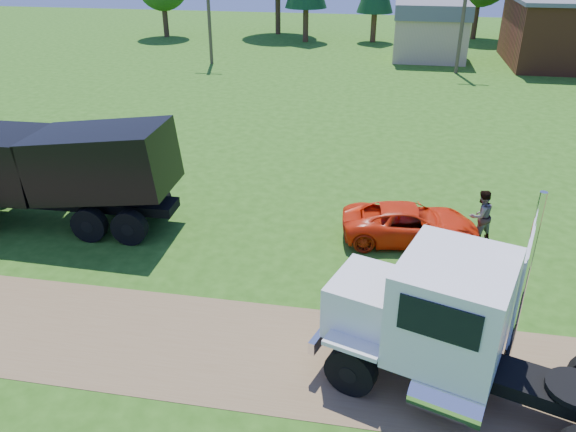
% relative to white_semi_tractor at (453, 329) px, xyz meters
% --- Properties ---
extents(ground, '(140.00, 140.00, 0.00)m').
position_rel_white_semi_tractor_xyz_m(ground, '(-2.82, 0.46, -1.77)').
color(ground, '#265111').
rests_on(ground, ground).
extents(dirt_track, '(120.00, 4.20, 0.01)m').
position_rel_white_semi_tractor_xyz_m(dirt_track, '(-2.82, 0.46, -1.77)').
color(dirt_track, brown).
rests_on(dirt_track, ground).
extents(white_semi_tractor, '(8.75, 5.19, 5.19)m').
position_rel_white_semi_tractor_xyz_m(white_semi_tractor, '(0.00, 0.00, 0.00)').
color(white_semi_tractor, black).
rests_on(white_semi_tractor, ground).
extents(black_dump_truck, '(9.21, 3.02, 3.97)m').
position_rel_white_semi_tractor_xyz_m(black_dump_truck, '(-13.37, 6.42, 0.41)').
color(black_dump_truck, black).
rests_on(black_dump_truck, ground).
extents(orange_pickup, '(4.99, 2.75, 1.32)m').
position_rel_white_semi_tractor_xyz_m(orange_pickup, '(-0.77, 7.30, -1.11)').
color(orange_pickup, red).
rests_on(orange_pickup, ground).
extents(spectator_a, '(0.76, 0.55, 1.95)m').
position_rel_white_semi_tractor_xyz_m(spectator_a, '(1.03, 0.71, -0.80)').
color(spectator_a, '#999999').
rests_on(spectator_a, ground).
extents(spectator_b, '(1.18, 1.11, 1.92)m').
position_rel_white_semi_tractor_xyz_m(spectator_b, '(1.65, 7.76, -0.81)').
color(spectator_b, '#999999').
rests_on(spectator_b, ground).
extents(tan_shed, '(6.20, 5.40, 4.70)m').
position_rel_white_semi_tractor_xyz_m(tan_shed, '(1.18, 40.46, 0.65)').
color(tan_shed, tan).
rests_on(tan_shed, ground).
extents(utility_poles, '(42.20, 0.28, 9.00)m').
position_rel_white_semi_tractor_xyz_m(utility_poles, '(3.18, 35.46, 2.94)').
color(utility_poles, brown).
rests_on(utility_poles, ground).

